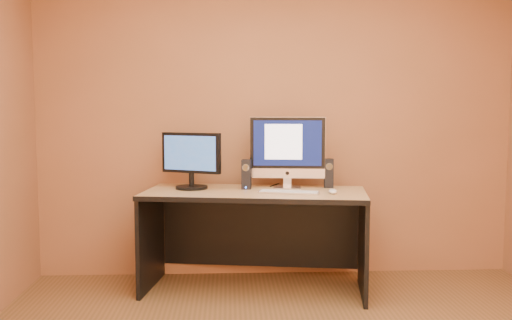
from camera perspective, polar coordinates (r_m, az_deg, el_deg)
name	(u,v)px	position (r m, az deg, el deg)	size (l,w,h in m)	color
walls	(311,132)	(2.82, 5.55, 2.78)	(4.00, 4.00, 2.60)	#9A603E
desk	(255,241)	(4.45, -0.12, -8.11)	(1.69, 0.74, 0.78)	tan
imac	(287,152)	(4.51, 3.16, 0.82)	(0.60, 0.22, 0.58)	silver
second_monitor	(191,161)	(4.50, -6.49, -0.09)	(0.51, 0.25, 0.44)	black
speaker_left	(246,174)	(4.47, -0.97, -1.45)	(0.07, 0.08, 0.23)	black
speaker_right	(329,173)	(4.58, 7.28, -1.32)	(0.07, 0.08, 0.23)	black
keyboard	(289,192)	(4.27, 3.30, -3.22)	(0.45, 0.12, 0.02)	silver
mouse	(333,191)	(4.28, 7.69, -3.12)	(0.06, 0.11, 0.04)	white
cable_a	(285,186)	(4.66, 2.95, -2.57)	(0.01, 0.01, 0.23)	black
cable_b	(275,185)	(4.69, 1.89, -2.51)	(0.01, 0.01, 0.19)	black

